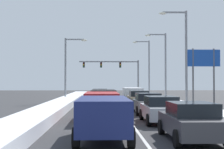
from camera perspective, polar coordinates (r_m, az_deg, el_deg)
name	(u,v)px	position (r m, az deg, el deg)	size (l,w,h in m)	color
ground_plane	(121,110)	(28.32, 1.58, -5.97)	(135.75, 135.75, 0.00)	#333335
lane_stripe_between_right_lane_and_center_lane	(118,105)	(33.52, 1.04, -5.25)	(0.14, 57.43, 0.01)	silver
snow_bank_right_shoulder	(171,102)	(34.18, 9.98, -4.70)	(1.70, 57.43, 0.54)	white
snow_bank_left_shoulder	(65,102)	(33.65, -8.04, -4.70)	(2.11, 57.43, 0.61)	white
sedan_charcoal_right_lane_nearest	(191,121)	(13.69, 13.26, -7.71)	(2.00, 4.50, 1.51)	#38383D
sedan_silver_right_lane_second	(161,109)	(19.30, 8.23, -5.86)	(2.00, 4.50, 1.51)	#B7BABF
sedan_gray_right_lane_third	(148,103)	(24.72, 6.05, -4.87)	(2.00, 4.50, 1.51)	slate
sedan_tan_right_lane_fourth	(139,99)	(31.44, 4.53, -4.11)	(2.00, 4.50, 1.51)	#937F60
suv_white_right_lane_fifth	(132,94)	(38.06, 3.48, -3.25)	(2.16, 4.90, 1.67)	silver
suv_navy_center_lane_nearest	(103,115)	(13.41, -1.48, -6.80)	(2.16, 4.90, 1.67)	navy
suv_red_center_lane_second	(102,103)	(20.49, -1.78, -4.91)	(2.16, 4.90, 1.67)	maroon
suv_black_center_lane_third	(103,98)	(27.85, -1.47, -3.96)	(2.16, 4.90, 1.67)	black
sedan_green_center_lane_fourth	(103,97)	(34.96, -1.58, -3.84)	(2.00, 4.50, 1.51)	#1E5633
sedan_maroon_center_lane_fifth	(100,95)	(40.75, -2.06, -3.48)	(2.00, 4.50, 1.51)	maroon
traffic_light_gantry	(117,69)	(59.61, 0.90, 1.01)	(10.60, 0.47, 6.20)	slate
street_lamp_right_near	(183,50)	(31.84, 11.89, 4.10)	(2.66, 0.36, 8.93)	gray
street_lamp_right_mid	(163,61)	(42.01, 8.59, 2.36)	(2.66, 0.36, 8.35)	gray
street_lamp_right_far	(147,64)	(52.23, 5.93, 1.86)	(2.66, 0.36, 8.74)	gray
street_lamp_left_mid	(69,63)	(40.10, -7.35, 1.91)	(2.66, 0.36, 7.53)	gray
roadside_sign_right	(203,64)	(33.05, 15.24, 1.71)	(3.20, 0.16, 5.50)	#59595B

